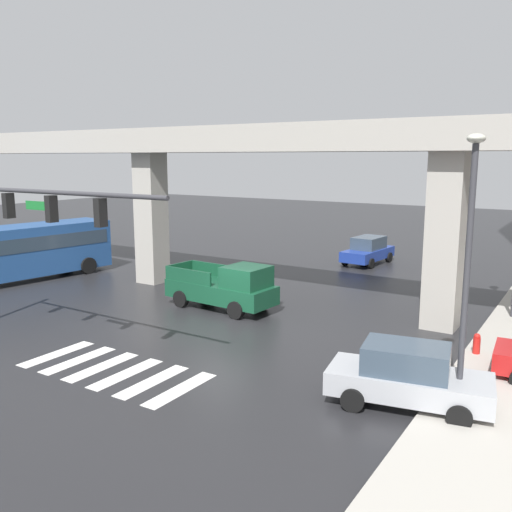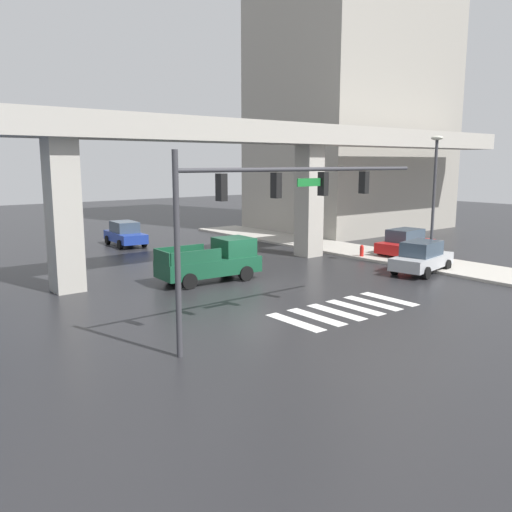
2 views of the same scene
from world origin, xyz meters
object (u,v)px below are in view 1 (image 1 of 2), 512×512
at_px(sedan_silver, 408,376).
at_px(street_lamp_near_corner, 469,243).
at_px(city_bus, 13,250).
at_px(pickup_truck, 226,288).
at_px(traffic_signal_mast, 7,217).
at_px(fire_hydrant, 477,345).
at_px(sedan_blue, 368,250).

xyz_separation_m(sedan_silver, street_lamp_near_corner, (1.27, 0.31, 3.70)).
bearing_deg(sedan_silver, city_bus, 170.85).
distance_m(pickup_truck, sedan_silver, 11.08).
relative_size(traffic_signal_mast, street_lamp_near_corner, 1.50).
bearing_deg(fire_hydrant, street_lamp_near_corner, -84.99).
relative_size(sedan_blue, fire_hydrant, 5.22).
bearing_deg(traffic_signal_mast, street_lamp_near_corner, 12.96).
height_order(pickup_truck, sedan_silver, pickup_truck).
xyz_separation_m(sedan_silver, fire_hydrant, (0.87, 4.87, -0.42)).
bearing_deg(pickup_truck, city_bus, -172.90).
bearing_deg(sedan_silver, street_lamp_near_corner, 13.64).
height_order(street_lamp_near_corner, fire_hydrant, street_lamp_near_corner).
xyz_separation_m(pickup_truck, fire_hydrant, (10.62, -0.40, -0.56)).
relative_size(city_bus, traffic_signal_mast, 1.01).
bearing_deg(street_lamp_near_corner, pickup_truck, 155.76).
bearing_deg(city_bus, sedan_silver, -9.15).
relative_size(city_bus, fire_hydrant, 13.00).
xyz_separation_m(city_bus, traffic_signal_mast, (9.81, -6.61, 2.96)).
distance_m(sedan_blue, traffic_signal_mast, 22.52).
distance_m(sedan_silver, street_lamp_near_corner, 3.93).
xyz_separation_m(traffic_signal_mast, fire_hydrant, (13.75, 7.82, -4.25)).
height_order(pickup_truck, fire_hydrant, pickup_truck).
xyz_separation_m(city_bus, sedan_blue, (14.41, 15.11, -0.87)).
bearing_deg(street_lamp_near_corner, traffic_signal_mast, -167.04).
xyz_separation_m(traffic_signal_mast, street_lamp_near_corner, (14.15, 3.26, -0.12)).
bearing_deg(fire_hydrant, traffic_signal_mast, -150.39).
distance_m(pickup_truck, fire_hydrant, 10.64).
height_order(sedan_blue, sedan_silver, same).
bearing_deg(sedan_silver, pickup_truck, 151.61).
height_order(traffic_signal_mast, fire_hydrant, traffic_signal_mast).
bearing_deg(pickup_truck, street_lamp_near_corner, -24.24).
xyz_separation_m(sedan_blue, street_lamp_near_corner, (9.55, -18.46, 3.70)).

